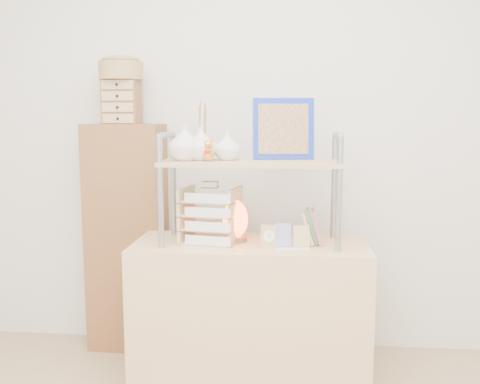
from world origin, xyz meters
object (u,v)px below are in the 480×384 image
at_px(desk, 250,313).
at_px(letter_tray, 211,218).
at_px(salt_lamp, 235,220).
at_px(cabinet, 127,238).

height_order(desk, letter_tray, letter_tray).
xyz_separation_m(desk, letter_tray, (-0.21, 0.00, 0.50)).
bearing_deg(desk, salt_lamp, 160.84).
height_order(desk, cabinet, cabinet).
bearing_deg(salt_lamp, cabinet, 153.51).
relative_size(desk, cabinet, 0.89).
height_order(cabinet, letter_tray, cabinet).
bearing_deg(desk, letter_tray, 179.95).
xyz_separation_m(desk, cabinet, (-0.77, 0.37, 0.30)).
relative_size(desk, salt_lamp, 5.56).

